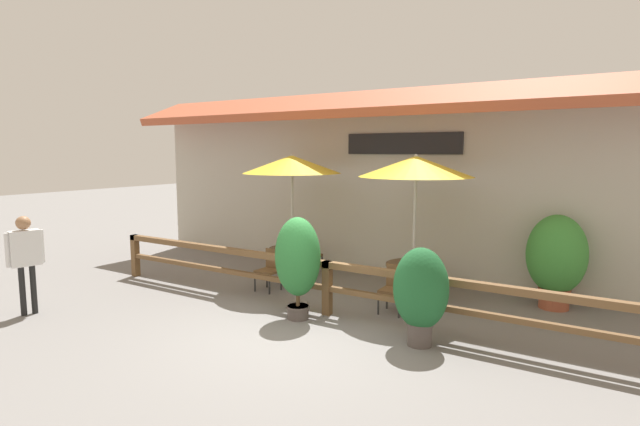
{
  "coord_description": "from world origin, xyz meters",
  "views": [
    {
      "loc": [
        4.38,
        -6.15,
        2.83
      ],
      "look_at": [
        -0.4,
        1.45,
        1.72
      ],
      "focal_mm": 28.0,
      "sensor_mm": 36.0,
      "label": 1
    }
  ],
  "objects_px": {
    "patio_umbrella_middle": "(416,167)",
    "pedestrian": "(25,252)",
    "patio_umbrella_near": "(292,165)",
    "potted_plant_small_flowering": "(556,258)",
    "chair_middle_wallside": "(425,270)",
    "chair_near_wallside": "(310,254)",
    "potted_plant_entrance_palm": "(298,259)",
    "dining_table_middle": "(413,271)",
    "potted_plant_tall_tropical": "(421,291)",
    "chair_middle_streetside": "(394,287)",
    "dining_table_near": "(292,255)",
    "chair_near_streetside": "(270,268)"
  },
  "relations": [
    {
      "from": "patio_umbrella_middle",
      "to": "pedestrian",
      "type": "distance_m",
      "value": 7.03
    },
    {
      "from": "patio_umbrella_near",
      "to": "patio_umbrella_middle",
      "type": "bearing_deg",
      "value": -0.49
    },
    {
      "from": "potted_plant_small_flowering",
      "to": "chair_middle_wallside",
      "type": "bearing_deg",
      "value": -173.41
    },
    {
      "from": "chair_near_wallside",
      "to": "potted_plant_entrance_palm",
      "type": "bearing_deg",
      "value": 110.17
    },
    {
      "from": "chair_middle_wallside",
      "to": "pedestrian",
      "type": "bearing_deg",
      "value": 54.76
    },
    {
      "from": "chair_middle_wallside",
      "to": "potted_plant_small_flowering",
      "type": "height_order",
      "value": "potted_plant_small_flowering"
    },
    {
      "from": "dining_table_middle",
      "to": "chair_middle_wallside",
      "type": "relative_size",
      "value": 1.24
    },
    {
      "from": "patio_umbrella_near",
      "to": "potted_plant_tall_tropical",
      "type": "relative_size",
      "value": 1.91
    },
    {
      "from": "chair_middle_streetside",
      "to": "potted_plant_tall_tropical",
      "type": "bearing_deg",
      "value": -54.05
    },
    {
      "from": "chair_middle_wallside",
      "to": "potted_plant_small_flowering",
      "type": "xyz_separation_m",
      "value": [
        2.36,
        0.27,
        0.47
      ]
    },
    {
      "from": "dining_table_near",
      "to": "potted_plant_small_flowering",
      "type": "distance_m",
      "value": 5.22
    },
    {
      "from": "patio_umbrella_near",
      "to": "dining_table_middle",
      "type": "distance_m",
      "value": 3.42
    },
    {
      "from": "patio_umbrella_middle",
      "to": "chair_middle_wallside",
      "type": "height_order",
      "value": "patio_umbrella_middle"
    },
    {
      "from": "chair_middle_streetside",
      "to": "potted_plant_tall_tropical",
      "type": "xyz_separation_m",
      "value": [
        0.93,
        -1.19,
        0.35
      ]
    },
    {
      "from": "chair_near_wallside",
      "to": "chair_middle_streetside",
      "type": "xyz_separation_m",
      "value": [
        2.8,
        -1.57,
        0.0
      ]
    },
    {
      "from": "chair_middle_streetside",
      "to": "chair_middle_wallside",
      "type": "relative_size",
      "value": 1.0
    },
    {
      "from": "patio_umbrella_near",
      "to": "chair_middle_streetside",
      "type": "bearing_deg",
      "value": -15.64
    },
    {
      "from": "potted_plant_entrance_palm",
      "to": "pedestrian",
      "type": "height_order",
      "value": "potted_plant_entrance_palm"
    },
    {
      "from": "patio_umbrella_near",
      "to": "pedestrian",
      "type": "bearing_deg",
      "value": -121.42
    },
    {
      "from": "patio_umbrella_middle",
      "to": "pedestrian",
      "type": "bearing_deg",
      "value": -141.86
    },
    {
      "from": "dining_table_near",
      "to": "potted_plant_entrance_palm",
      "type": "distance_m",
      "value": 2.5
    },
    {
      "from": "potted_plant_entrance_palm",
      "to": "chair_middle_wallside",
      "type": "bearing_deg",
      "value": 64.81
    },
    {
      "from": "chair_near_streetside",
      "to": "pedestrian",
      "type": "height_order",
      "value": "pedestrian"
    },
    {
      "from": "chair_middle_wallside",
      "to": "chair_near_wallside",
      "type": "bearing_deg",
      "value": 10.18
    },
    {
      "from": "chair_near_wallside",
      "to": "pedestrian",
      "type": "distance_m",
      "value": 5.72
    },
    {
      "from": "dining_table_near",
      "to": "potted_plant_tall_tropical",
      "type": "height_order",
      "value": "potted_plant_tall_tropical"
    },
    {
      "from": "patio_umbrella_near",
      "to": "dining_table_near",
      "type": "height_order",
      "value": "patio_umbrella_near"
    },
    {
      "from": "dining_table_middle",
      "to": "chair_near_streetside",
      "type": "bearing_deg",
      "value": -164.5
    },
    {
      "from": "dining_table_near",
      "to": "dining_table_middle",
      "type": "relative_size",
      "value": 1.0
    },
    {
      "from": "potted_plant_tall_tropical",
      "to": "potted_plant_small_flowering",
      "type": "relative_size",
      "value": 0.85
    },
    {
      "from": "chair_near_wallside",
      "to": "patio_umbrella_middle",
      "type": "distance_m",
      "value": 3.64
    },
    {
      "from": "dining_table_near",
      "to": "chair_near_wallside",
      "type": "xyz_separation_m",
      "value": [
        -0.06,
        0.8,
        -0.13
      ]
    },
    {
      "from": "potted_plant_small_flowering",
      "to": "patio_umbrella_near",
      "type": "bearing_deg",
      "value": -169.0
    },
    {
      "from": "chair_near_wallside",
      "to": "chair_near_streetside",
      "type": "bearing_deg",
      "value": 82.88
    },
    {
      "from": "dining_table_near",
      "to": "potted_plant_tall_tropical",
      "type": "xyz_separation_m",
      "value": [
        3.68,
        -1.96,
        0.22
      ]
    },
    {
      "from": "chair_near_wallside",
      "to": "potted_plant_entrance_palm",
      "type": "relative_size",
      "value": 0.48
    },
    {
      "from": "patio_umbrella_middle",
      "to": "dining_table_middle",
      "type": "relative_size",
      "value": 2.7
    },
    {
      "from": "chair_middle_wallside",
      "to": "potted_plant_entrance_palm",
      "type": "distance_m",
      "value": 3.01
    },
    {
      "from": "dining_table_near",
      "to": "potted_plant_small_flowering",
      "type": "height_order",
      "value": "potted_plant_small_flowering"
    },
    {
      "from": "patio_umbrella_near",
      "to": "pedestrian",
      "type": "xyz_separation_m",
      "value": [
        -2.61,
        -4.27,
        -1.44
      ]
    },
    {
      "from": "patio_umbrella_middle",
      "to": "potted_plant_entrance_palm",
      "type": "bearing_deg",
      "value": -124.11
    },
    {
      "from": "potted_plant_tall_tropical",
      "to": "dining_table_middle",
      "type": "bearing_deg",
      "value": 114.36
    },
    {
      "from": "dining_table_middle",
      "to": "potted_plant_entrance_palm",
      "type": "relative_size",
      "value": 0.59
    },
    {
      "from": "chair_near_wallside",
      "to": "pedestrian",
      "type": "relative_size",
      "value": 0.48
    },
    {
      "from": "potted_plant_entrance_palm",
      "to": "chair_near_streetside",
      "type": "bearing_deg",
      "value": 142.37
    },
    {
      "from": "potted_plant_small_flowering",
      "to": "chair_near_streetside",
      "type": "bearing_deg",
      "value": -160.65
    },
    {
      "from": "chair_middle_wallside",
      "to": "potted_plant_tall_tropical",
      "type": "xyz_separation_m",
      "value": [
        0.93,
        -2.68,
        0.35
      ]
    },
    {
      "from": "potted_plant_small_flowering",
      "to": "dining_table_near",
      "type": "bearing_deg",
      "value": -169.0
    },
    {
      "from": "chair_middle_streetside",
      "to": "pedestrian",
      "type": "relative_size",
      "value": 0.48
    },
    {
      "from": "chair_near_wallside",
      "to": "potted_plant_small_flowering",
      "type": "distance_m",
      "value": 5.19
    }
  ]
}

